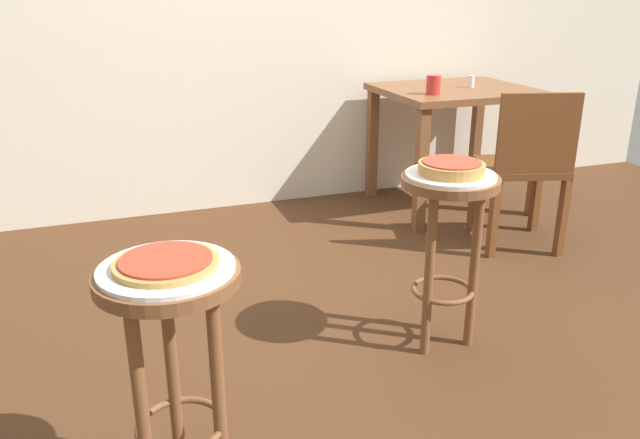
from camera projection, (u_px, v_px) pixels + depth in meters
name	position (u px, v px, depth m)	size (l,w,h in m)	color
ground_plane	(360.00, 314.00, 2.75)	(6.00, 6.00, 0.00)	#4C2D19
stool_foreground	(173.00, 337.00, 1.62)	(0.36, 0.36, 0.68)	brown
serving_plate_foreground	(167.00, 269.00, 1.55)	(0.34, 0.34, 0.01)	white
pizza_foreground	(166.00, 263.00, 1.54)	(0.26, 0.26, 0.02)	tan
stool_middle	(447.00, 224.00, 2.37)	(0.36, 0.36, 0.68)	brown
serving_plate_middle	(451.00, 175.00, 2.31)	(0.33, 0.33, 0.01)	white
pizza_middle	(452.00, 168.00, 2.30)	(0.24, 0.24, 0.05)	tan
dining_table	(455.00, 108.00, 3.89)	(0.89, 0.77, 0.75)	brown
cup_near_edge	(433.00, 85.00, 3.60)	(0.08, 0.08, 0.11)	red
condiment_shaker	(471.00, 81.00, 3.85)	(0.04, 0.04, 0.07)	white
wooden_chair	(526.00, 164.00, 3.29)	(0.50, 0.50, 0.85)	brown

